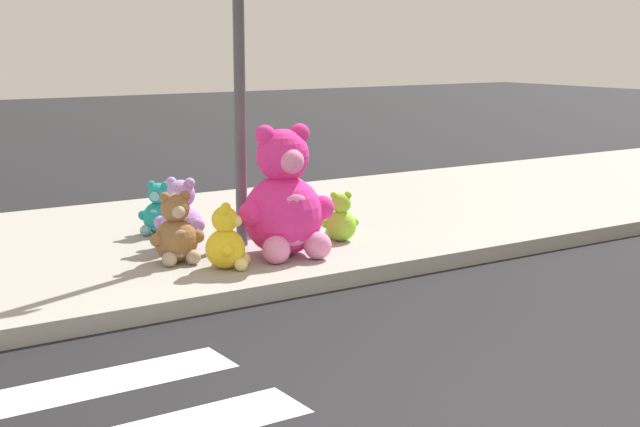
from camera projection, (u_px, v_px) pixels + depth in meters
sidewalk at (114, 250)px, 8.99m from camera, size 28.00×4.40×0.15m
sign_pole at (239, 68)px, 8.54m from camera, size 0.56×0.11×3.20m
plush_pink_large at (285, 204)px, 8.36m from camera, size 0.93×0.84×1.21m
plush_teal at (158, 213)px, 9.33m from camera, size 0.39×0.39×0.55m
plush_red at (260, 214)px, 9.38m from camera, size 0.36×0.35×0.50m
plush_yellow at (227, 243)px, 7.93m from camera, size 0.41×0.40×0.57m
plush_lime at (341, 221)px, 9.03m from camera, size 0.36×0.36×0.50m
plush_lavender at (181, 220)px, 8.70m from camera, size 0.49×0.48×0.68m
plush_brown at (176, 234)px, 8.14m from camera, size 0.49×0.45×0.64m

